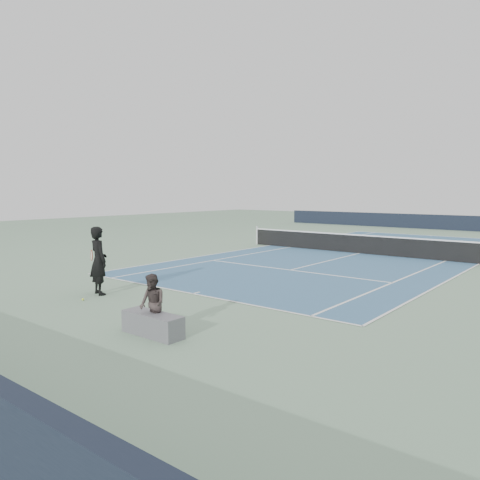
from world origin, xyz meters
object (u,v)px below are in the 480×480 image
Objects in this scene: tennis_net at (360,244)px; tennis_player at (99,261)px; spectator_bench at (152,313)px; tennis_ball at (83,299)px.

tennis_net is 6.23× the size of tennis_player.
tennis_player is 1.30× the size of spectator_bench.
tennis_ball is (-1.88, -14.45, -0.47)m from tennis_net.
tennis_player is 4.73m from spectator_bench.
tennis_player is 30.62× the size of tennis_ball.
tennis_player reaches higher than tennis_ball.
tennis_player is at bearing 159.03° from spectator_bench.
tennis_net is at bearing 80.84° from tennis_player.
tennis_ball is at bearing -97.40° from tennis_net.
tennis_player is at bearing -99.16° from tennis_net.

